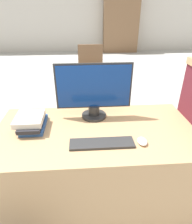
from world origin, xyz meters
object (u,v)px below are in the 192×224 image
object	(u,v)px
keyboard	(102,143)
far_chair	(91,69)
mouse	(142,141)
book_stack	(32,122)
monitor	(94,91)

from	to	relation	value
keyboard	far_chair	size ratio (longest dim) A/B	0.44
keyboard	far_chair	distance (m)	2.49
mouse	book_stack	size ratio (longest dim) A/B	0.32
book_stack	far_chair	world-z (taller)	far_chair
monitor	mouse	bearing A→B (deg)	-52.31
keyboard	book_stack	size ratio (longest dim) A/B	1.45
keyboard	book_stack	distance (m)	0.53
keyboard	far_chair	world-z (taller)	far_chair
monitor	far_chair	world-z (taller)	monitor
book_stack	far_chair	distance (m)	2.33
keyboard	far_chair	bearing A→B (deg)	88.83
monitor	book_stack	xyz separation A→B (m)	(-0.45, -0.14, -0.17)
keyboard	book_stack	bearing A→B (deg)	154.43
keyboard	mouse	size ratio (longest dim) A/B	4.57
keyboard	mouse	bearing A→B (deg)	-1.46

